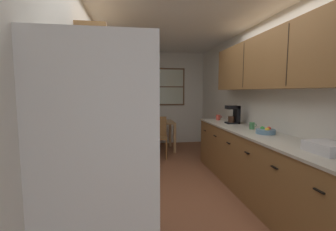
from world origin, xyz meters
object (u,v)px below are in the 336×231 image
at_px(coffee_maker, 234,114).
at_px(stove_range, 107,190).
at_px(dining_chair_far, 153,127).
at_px(table_serving_bowl, 155,120).
at_px(trash_bin, 134,146).
at_px(dining_chair_near, 158,135).
at_px(mug_spare, 218,117).
at_px(dining_table, 156,126).
at_px(storage_canister, 109,131).
at_px(microwave_over_range, 91,69).
at_px(dish_rack, 327,148).
at_px(refrigerator, 103,172).
at_px(mug_by_coffeemaker, 252,126).
at_px(fruit_bowl, 266,131).

bearing_deg(coffee_maker, stove_range, -143.56).
xyz_separation_m(dining_chair_far, table_serving_bowl, (0.01, -0.59, 0.26)).
xyz_separation_m(trash_bin, table_serving_bowl, (0.53, 0.79, 0.44)).
relative_size(dining_chair_near, coffee_maker, 2.83).
xyz_separation_m(dining_chair_far, mug_spare, (1.16, -1.84, 0.45)).
distance_m(dining_table, storage_canister, 3.05).
height_order(microwave_over_range, trash_bin, microwave_over_range).
bearing_deg(dish_rack, refrigerator, -174.33).
bearing_deg(dining_table, mug_spare, -48.40).
xyz_separation_m(stove_range, coffee_maker, (2.06, 1.52, 0.60)).
relative_size(microwave_over_range, storage_canister, 3.07).
height_order(storage_canister, coffee_maker, coffee_maker).
relative_size(storage_canister, table_serving_bowl, 1.05).
xyz_separation_m(mug_by_coffeemaker, table_serving_bowl, (-1.23, 2.43, -0.20)).
height_order(trash_bin, dish_rack, dish_rack).
bearing_deg(stove_range, coffee_maker, 36.44).
bearing_deg(table_serving_bowl, dining_chair_near, -88.26).
bearing_deg(fruit_bowl, dish_rack, -90.21).
relative_size(trash_bin, fruit_bowl, 2.55).
distance_m(dining_chair_far, storage_canister, 3.61).
distance_m(dining_chair_near, storage_canister, 2.53).
height_order(refrigerator, table_serving_bowl, refrigerator).
distance_m(stove_range, microwave_over_range, 1.21).
relative_size(mug_spare, table_serving_bowl, 0.62).
height_order(microwave_over_range, dining_table, microwave_over_range).
bearing_deg(mug_by_coffeemaker, mug_spare, 93.82).
height_order(trash_bin, table_serving_bowl, table_serving_bowl).
xyz_separation_m(dining_table, table_serving_bowl, (-0.03, -0.01, 0.15)).
bearing_deg(refrigerator, dining_table, 78.76).
height_order(dining_chair_far, mug_spare, mug_spare).
height_order(microwave_over_range, mug_by_coffeemaker, microwave_over_range).
relative_size(dining_table, storage_canister, 4.24).
bearing_deg(dish_rack, mug_spare, 91.32).
distance_m(trash_bin, mug_by_coffeemaker, 2.49).
distance_m(refrigerator, coffee_maker, 2.99).
bearing_deg(dining_table, trash_bin, -124.81).
height_order(stove_range, mug_spare, stove_range).
distance_m(mug_by_coffeemaker, dish_rack, 1.38).
bearing_deg(microwave_over_range, mug_spare, 44.66).
height_order(fruit_bowl, table_serving_bowl, fruit_bowl).
bearing_deg(microwave_over_range, dish_rack, -12.93).
height_order(stove_range, mug_by_coffeemaker, stove_range).
height_order(trash_bin, fruit_bowl, fruit_bowl).
bearing_deg(stove_range, dish_rack, -13.62).
height_order(fruit_bowl, dish_rack, dish_rack).
bearing_deg(table_serving_bowl, storage_canister, -106.09).
bearing_deg(table_serving_bowl, coffee_maker, -55.56).
distance_m(trash_bin, coffee_maker, 2.16).
height_order(refrigerator, dining_table, refrigerator).
relative_size(coffee_maker, dish_rack, 0.94).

